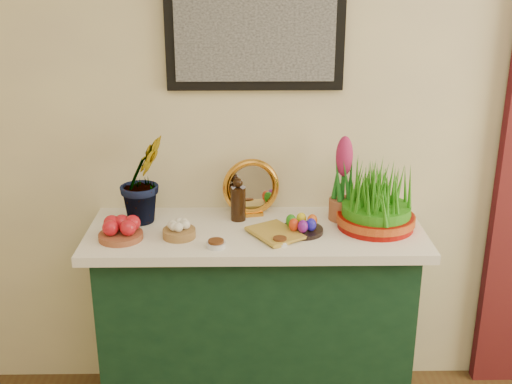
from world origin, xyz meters
The scene contains 13 objects.
sideboard centered at (-0.27, 2.00, 0.42)m, with size 1.30×0.45×0.85m, color #143921.
tablecloth centered at (-0.27, 2.00, 0.87)m, with size 1.40×0.55×0.04m, color white.
hyacinth_green centered at (-0.74, 2.10, 1.14)m, with size 0.25×0.21×0.50m, color #1E711E.
apple_bowl centered at (-0.82, 1.90, 0.93)m, with size 0.21×0.21×0.09m.
garlic_basket centered at (-0.58, 1.92, 0.92)m, with size 0.16×0.16×0.07m.
vinegar_cruet centered at (-0.34, 2.10, 0.97)m, with size 0.06×0.06×0.19m.
mirror centered at (-0.29, 2.17, 1.01)m, with size 0.26×0.11×0.25m.
book centered at (-0.26, 1.88, 0.90)m, with size 0.15×0.22×0.03m, color gold.
spice_dish_left centered at (-0.43, 1.82, 0.90)m, with size 0.08×0.08×0.03m.
spice_dish_right centered at (-0.18, 1.85, 0.90)m, with size 0.07×0.07×0.03m.
egg_plate centered at (-0.08, 1.96, 0.92)m, with size 0.22×0.22×0.07m.
hyacinth_pink centered at (0.10, 2.10, 1.06)m, with size 0.11×0.11×0.37m.
wheatgrass_sabzeh centered at (0.23, 2.01, 1.01)m, with size 0.33×0.33×0.27m.
Camera 1 is at (-0.31, -0.46, 1.95)m, focal length 45.00 mm.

